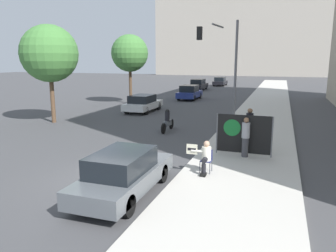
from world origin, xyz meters
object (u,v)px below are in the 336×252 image
protest_banner (243,134)px  car_on_road_distant (198,85)px  pedestrian_behind (249,127)px  parked_car_curbside (124,173)px  traffic_light_pole (223,56)px  car_on_road_far_lane (220,81)px  seated_protester (205,156)px  street_tree_near_curb (49,54)px  jogger_on_sidewalk (246,137)px  motorcycle_on_road (167,122)px  street_tree_midblock (130,53)px  car_on_road_nearest (143,103)px  car_on_road_midblock (190,92)px

protest_banner → car_on_road_distant: size_ratio=0.50×
pedestrian_behind → parked_car_curbside: 7.59m
traffic_light_pole → car_on_road_far_lane: size_ratio=1.51×
seated_protester → street_tree_near_curb: street_tree_near_curb is taller
car_on_road_far_lane → parked_car_curbside: bearing=-83.6°
seated_protester → jogger_on_sidewalk: bearing=59.4°
car_on_road_far_lane → motorcycle_on_road: 35.34m
pedestrian_behind → motorcycle_on_road: size_ratio=0.90×
protest_banner → street_tree_near_curb: street_tree_near_curb is taller
car_on_road_distant → street_tree_near_curb: street_tree_near_curb is taller
pedestrian_behind → traffic_light_pole: bearing=160.7°
car_on_road_far_lane → street_tree_midblock: (-4.24, -24.63, 4.06)m
protest_banner → motorcycle_on_road: 6.35m
car_on_road_far_lane → protest_banner: bearing=-78.4°
seated_protester → street_tree_near_curb: size_ratio=0.18×
car_on_road_distant → car_on_road_nearest: bearing=-89.0°
parked_car_curbside → car_on_road_nearest: parked_car_curbside is taller
protest_banner → car_on_road_far_lane: 40.05m
car_on_road_far_lane → street_tree_near_curb: (-5.00, -35.13, 3.87)m
car_on_road_far_lane → street_tree_near_curb: 35.69m
car_on_road_midblock → motorcycle_on_road: size_ratio=2.06×
seated_protester → parked_car_curbside: bearing=-134.7°
pedestrian_behind → protest_banner: bearing=-45.2°
pedestrian_behind → car_on_road_midblock: 19.76m
car_on_road_far_lane → motorcycle_on_road: (3.21, -35.19, -0.14)m
car_on_road_distant → street_tree_near_curb: size_ratio=0.74×
seated_protester → car_on_road_nearest: 15.50m
protest_banner → traffic_light_pole: (-2.26, 7.28, 3.36)m
pedestrian_behind → motorcycle_on_road: 5.56m
traffic_light_pole → street_tree_midblock: size_ratio=0.99×
jogger_on_sidewalk → protest_banner: protest_banner is taller
motorcycle_on_road → street_tree_near_curb: (-8.21, 0.07, 4.01)m
car_on_road_far_lane → motorcycle_on_road: size_ratio=2.10×
protest_banner → traffic_light_pole: 8.33m
street_tree_near_curb → street_tree_midblock: 10.53m
protest_banner → parked_car_curbside: (-3.08, -5.28, -0.34)m
jogger_on_sidewalk → street_tree_midblock: street_tree_midblock is taller
car_on_road_midblock → car_on_road_far_lane: bearing=90.7°
seated_protester → protest_banner: size_ratio=0.50×
car_on_road_midblock → car_on_road_far_lane: car_on_road_midblock is taller
protest_banner → car_on_road_midblock: 21.20m
traffic_light_pole → car_on_road_far_lane: bearing=100.3°
traffic_light_pole → street_tree_near_curb: traffic_light_pole is taller
car_on_road_nearest → motorcycle_on_road: car_on_road_nearest is taller
motorcycle_on_road → car_on_road_distant: bearing=100.1°
car_on_road_far_lane → seated_protester: bearing=-80.5°
parked_car_curbside → street_tree_midblock: street_tree_midblock is taller
pedestrian_behind → car_on_road_far_lane: size_ratio=0.43×
pedestrian_behind → car_on_road_midblock: (-7.93, 18.09, -0.31)m
protest_banner → pedestrian_behind: bearing=86.6°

